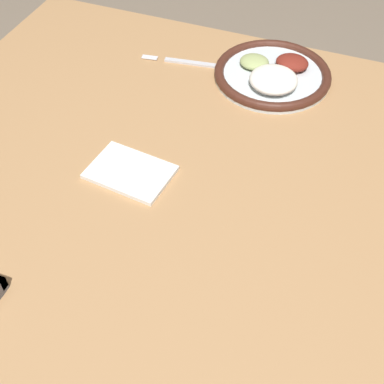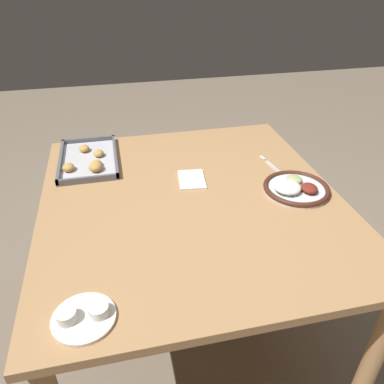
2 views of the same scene
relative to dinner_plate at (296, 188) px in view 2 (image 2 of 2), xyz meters
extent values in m
plane|color=#7A6B59|center=(0.05, 0.39, -0.77)|extent=(8.00, 8.00, 0.00)
cube|color=#AD7F51|center=(0.05, 0.39, -0.03)|extent=(1.16, 1.07, 0.03)
cylinder|color=#AD7F51|center=(-0.48, -0.10, -0.40)|extent=(0.06, 0.06, 0.72)
cylinder|color=#AD7F51|center=(0.58, -0.10, -0.40)|extent=(0.06, 0.06, 0.72)
cylinder|color=#AD7F51|center=(0.58, 0.87, -0.40)|extent=(0.06, 0.06, 0.72)
cylinder|color=silver|center=(0.00, 0.00, -0.01)|extent=(0.24, 0.24, 0.01)
torus|color=#472319|center=(0.00, 0.00, 0.00)|extent=(0.25, 0.25, 0.02)
ellipsoid|color=white|center=(-0.01, 0.04, 0.02)|extent=(0.10, 0.10, 0.03)
ellipsoid|color=maroon|center=(-0.03, -0.04, 0.01)|extent=(0.07, 0.06, 0.03)
ellipsoid|color=#9EAD6B|center=(0.05, -0.02, 0.01)|extent=(0.06, 0.06, 0.02)
cube|color=silver|center=(0.16, 0.00, -0.01)|extent=(0.17, 0.04, 0.00)
cylinder|color=silver|center=(0.27, 0.02, -0.01)|extent=(0.04, 0.01, 0.00)
cylinder|color=silver|center=(0.27, 0.02, -0.01)|extent=(0.04, 0.01, 0.00)
cylinder|color=silver|center=(0.27, 0.02, -0.01)|extent=(0.04, 0.01, 0.00)
cylinder|color=silver|center=(0.27, 0.03, -0.01)|extent=(0.04, 0.01, 0.00)
cylinder|color=white|center=(-0.42, 0.76, -0.01)|extent=(0.16, 0.16, 0.01)
cylinder|color=silver|center=(-0.42, 0.80, 0.01)|extent=(0.05, 0.05, 0.03)
cylinder|color=#593319|center=(-0.42, 0.80, 0.02)|extent=(0.04, 0.04, 0.01)
cylinder|color=silver|center=(-0.42, 0.72, 0.01)|extent=(0.05, 0.05, 0.03)
cylinder|color=#B22819|center=(-0.42, 0.72, 0.02)|extent=(0.04, 0.04, 0.01)
cube|color=#595960|center=(0.41, 0.75, -0.01)|extent=(0.38, 0.24, 0.01)
cube|color=silver|center=(0.41, 0.75, -0.01)|extent=(0.35, 0.22, 0.00)
cube|color=#595960|center=(0.41, 0.64, 0.00)|extent=(0.38, 0.01, 0.02)
cube|color=#595960|center=(0.41, 0.87, 0.00)|extent=(0.38, 0.01, 0.02)
cube|color=#595960|center=(0.23, 0.75, 0.00)|extent=(0.01, 0.24, 0.02)
cube|color=#595960|center=(0.59, 0.75, 0.00)|extent=(0.01, 0.24, 0.02)
ellipsoid|color=#C18E47|center=(0.49, 0.77, 0.01)|extent=(0.05, 0.04, 0.03)
ellipsoid|color=#C18E47|center=(0.33, 0.83, 0.01)|extent=(0.05, 0.05, 0.03)
ellipsoid|color=#C18E47|center=(0.34, 0.72, 0.01)|extent=(0.05, 0.04, 0.03)
ellipsoid|color=#C18E47|center=(0.43, 0.71, 0.01)|extent=(0.05, 0.04, 0.03)
ellipsoid|color=#C18E47|center=(0.31, 0.72, 0.01)|extent=(0.06, 0.05, 0.03)
cube|color=white|center=(0.16, 0.36, -0.01)|extent=(0.15, 0.12, 0.01)
camera|label=1|loc=(-0.18, 0.94, 0.66)|focal=50.00mm
camera|label=2|loc=(-1.06, 0.63, 0.74)|focal=35.00mm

